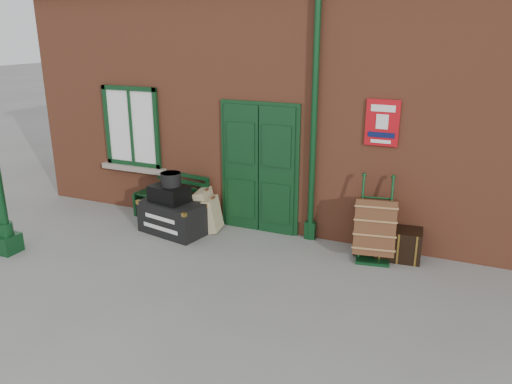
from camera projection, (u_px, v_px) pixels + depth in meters
The scene contains 10 objects.
ground at pixel (239, 267), 7.46m from camera, with size 80.00×80.00×0.00m, color gray.
station_building at pixel (314, 94), 9.84m from camera, with size 10.30×4.30×4.36m.
bench at pixel (173, 195), 9.23m from camera, with size 1.51×0.63×0.91m.
houdini_trunk at pixel (173, 217), 8.64m from camera, with size 1.13×0.62×0.57m, color black.
strongbox at pixel (169, 194), 8.52m from camera, with size 0.62×0.45×0.28m, color black.
hatbox at pixel (171, 179), 8.46m from camera, with size 0.34×0.34×0.23m, color black.
suitcase_back at pixel (206, 208), 8.87m from camera, with size 0.19×0.48×0.68m, color tan.
suitcase_front at pixel (213, 214), 8.73m from camera, with size 0.17×0.44×0.58m, color tan.
porter_trolley at pixel (375, 228), 7.63m from camera, with size 0.71×0.76×1.27m.
dark_trunk at pixel (399, 244), 7.67m from camera, with size 0.67×0.44×0.48m, color black.
Camera 1 is at (2.93, -6.08, 3.38)m, focal length 35.00 mm.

